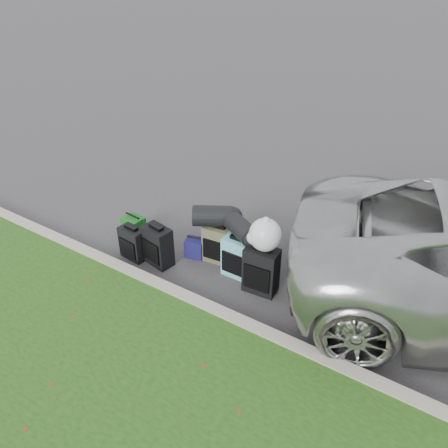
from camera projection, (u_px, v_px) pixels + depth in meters
The scene contains 12 objects.
ground at pixel (222, 263), 6.52m from camera, with size 120.00×120.00×0.00m, color #383535.
curb at pixel (182, 297), 5.77m from camera, with size 120.00×0.18×0.15m, color #9E937F.
suitcase_small_black at pixel (133, 243), 6.52m from camera, with size 0.40×0.22×0.50m, color black.
suitcase_large_black_left at pixel (158, 246), 6.37m from camera, with size 0.43×0.26×0.61m, color black.
suitcase_olive at pixel (218, 244), 6.44m from camera, with size 0.42×0.27×0.58m, color #44442B.
suitcase_teal at pixel (238, 257), 6.14m from camera, with size 0.42×0.25×0.60m, color teal.
suitcase_large_black_right at pixel (261, 270), 5.83m from camera, with size 0.45×0.27×0.67m, color black.
tote_green at pixel (134, 228), 7.01m from camera, with size 0.32×0.26×0.37m, color #166318.
tote_navy at pixel (195, 248), 6.60m from camera, with size 0.28×0.22×0.29m, color #191752.
duffel_left at pixel (213, 216), 6.25m from camera, with size 0.31×0.31×0.57m, color black.
duffel_right at pixel (242, 229), 5.95m from camera, with size 0.28×0.28×0.50m, color black.
trash_bag at pixel (265, 235), 5.57m from camera, with size 0.43×0.43×0.43m, color silver.
Camera 1 is at (2.82, -4.37, 3.98)m, focal length 35.00 mm.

